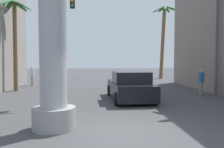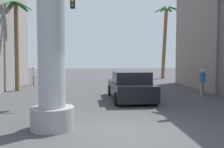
# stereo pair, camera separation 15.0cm
# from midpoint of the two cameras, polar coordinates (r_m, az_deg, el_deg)

# --- Properties ---
(ground_plane) EXTENTS (88.97, 88.97, 0.00)m
(ground_plane) POSITION_cam_midpoint_polar(r_m,az_deg,el_deg) (17.47, -0.87, -3.92)
(ground_plane) COLOR #424244
(street_lamp) EXTENTS (2.23, 0.28, 6.84)m
(street_lamp) POSITION_cam_midpoint_polar(r_m,az_deg,el_deg) (16.58, 22.23, 9.77)
(street_lamp) COLOR #59595E
(street_lamp) RESTS_ON ground
(traffic_light_mast) EXTENTS (5.55, 0.32, 5.72)m
(traffic_light_mast) POSITION_cam_midpoint_polar(r_m,az_deg,el_deg) (13.75, -21.03, 10.96)
(traffic_light_mast) COLOR #333333
(traffic_light_mast) RESTS_ON ground
(car_lead) EXTENTS (2.24, 4.87, 1.56)m
(car_lead) POSITION_cam_midpoint_polar(r_m,az_deg,el_deg) (13.71, 4.51, -2.97)
(car_lead) COLOR black
(car_lead) RESTS_ON ground
(palm_tree_mid_left) EXTENTS (2.63, 2.53, 6.36)m
(palm_tree_mid_left) POSITION_cam_midpoint_polar(r_m,az_deg,el_deg) (18.89, -20.97, 9.33)
(palm_tree_mid_left) COLOR brown
(palm_tree_mid_left) RESTS_ON ground
(palm_tree_far_right) EXTENTS (2.87, 2.96, 8.36)m
(palm_tree_far_right) POSITION_cam_midpoint_polar(r_m,az_deg,el_deg) (29.45, 12.19, 8.97)
(palm_tree_far_right) COLOR brown
(palm_tree_far_right) RESTS_ON ground
(pedestrian_far_left) EXTENTS (0.38, 0.38, 1.60)m
(pedestrian_far_left) POSITION_cam_midpoint_polar(r_m,az_deg,el_deg) (21.85, -17.31, -0.15)
(pedestrian_far_left) COLOR gray
(pedestrian_far_left) RESTS_ON ground
(pedestrian_mid_right) EXTENTS (0.48, 0.48, 1.62)m
(pedestrian_mid_right) POSITION_cam_midpoint_polar(r_m,az_deg,el_deg) (16.23, 20.19, -1.34)
(pedestrian_mid_right) COLOR gray
(pedestrian_mid_right) RESTS_ON ground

